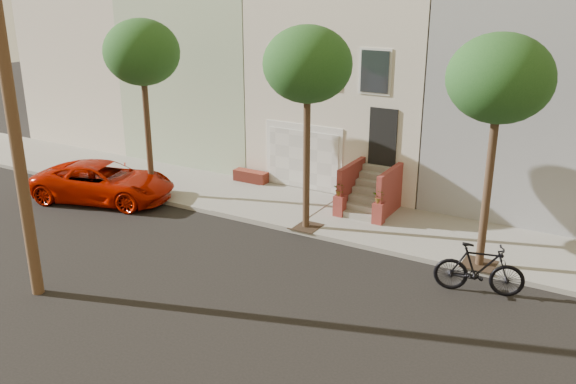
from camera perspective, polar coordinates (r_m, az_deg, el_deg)
The scene contains 9 objects.
ground at distance 17.26m, azimuth -7.56°, elevation -7.28°, with size 90.00×90.00×0.00m, color black.
sidewalk at distance 21.33m, azimuth 1.18°, elevation -1.63°, with size 40.00×3.70×0.15m, color gray.
house_row at distance 25.53m, azimuth 7.71°, elevation 9.95°, with size 33.10×11.70×7.00m.
tree_left at distance 22.17m, azimuth -13.47°, elevation 12.46°, with size 2.70×2.57×6.30m.
tree_mid at distance 18.36m, azimuth 1.83°, elevation 11.68°, with size 2.70×2.57×6.30m.
tree_right at distance 16.49m, azimuth 19.14°, elevation 9.83°, with size 2.70×2.57×6.30m.
utility_pole at distance 9.38m, azimuth 19.02°, elevation 3.06°, with size 23.60×1.22×10.00m.
pickup_truck at distance 23.20m, azimuth -16.80°, elevation 0.91°, with size 2.35×5.10×1.42m, color #B31300.
motorcycle at distance 16.42m, azimuth 17.41°, elevation -6.85°, with size 0.64×2.25×1.35m, color black.
Camera 1 is at (9.65, -12.12, 7.60)m, focal length 38.12 mm.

